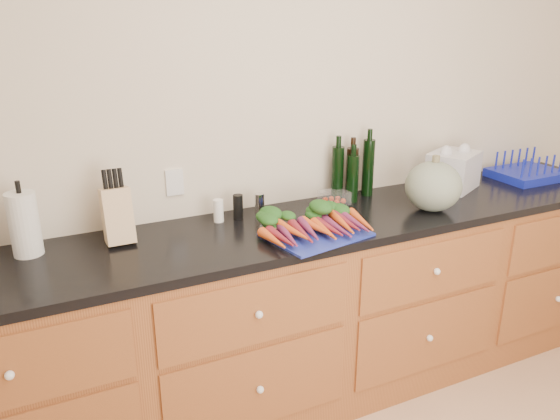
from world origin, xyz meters
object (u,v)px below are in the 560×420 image
cutting_board (316,234)px  squash (433,186)px  dish_rack (527,172)px  paper_towel (24,224)px  knife_block (117,216)px  carrots (312,225)px  tomato_box (334,198)px

cutting_board → squash: bearing=3.7°
dish_rack → cutting_board: bearing=-171.1°
paper_towel → knife_block: size_ratio=1.12×
knife_block → dish_rack: (2.32, -0.06, -0.08)m
carrots → knife_block: (-0.78, 0.26, 0.08)m
carrots → dish_rack: size_ratio=1.26×
tomato_box → dish_rack: 1.25m
cutting_board → dish_rack: 1.55m
cutting_board → paper_towel: (-1.13, 0.32, 0.12)m
cutting_board → knife_block: bearing=159.0°
cutting_board → carrots: (-0.00, 0.04, 0.03)m
paper_towel → dish_rack: paper_towel is taller
paper_towel → squash: bearing=-8.7°
tomato_box → dish_rack: size_ratio=0.36×
dish_rack → tomato_box: bearing=175.9°
tomato_box → dish_rack: bearing=-4.1°
cutting_board → tomato_box: tomato_box is taller
cutting_board → carrots: 0.05m
cutting_board → paper_towel: size_ratio=1.60×
knife_block → dish_rack: size_ratio=0.61×
knife_block → dish_rack: knife_block is taller
paper_towel → knife_block: bearing=-3.3°
tomato_box → cutting_board: bearing=-130.9°
squash → paper_towel: (-1.80, 0.28, 0.01)m
carrots → knife_block: 0.83m
carrots → tomato_box: carrots is taller
carrots → squash: bearing=0.5°
squash → cutting_board: bearing=-176.3°
squash → tomato_box: bearing=143.0°
carrots → paper_towel: paper_towel is taller
paper_towel → cutting_board: bearing=-15.7°
cutting_board → carrots: size_ratio=0.86×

